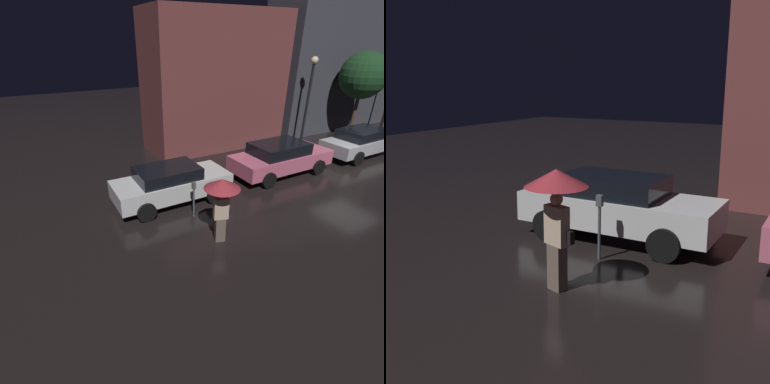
# 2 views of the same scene
# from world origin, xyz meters

# --- Properties ---
(ground_plane) EXTENTS (60.00, 60.00, 0.00)m
(ground_plane) POSITION_xyz_m (0.00, 0.00, 0.00)
(ground_plane) COLOR black
(building_facade_left) EXTENTS (7.48, 3.00, 6.82)m
(building_facade_left) POSITION_xyz_m (-3.88, 6.50, 3.41)
(building_facade_left) COLOR brown
(building_facade_left) RESTS_ON ground
(building_facade_right) EXTENTS (9.24, 3.00, 9.03)m
(building_facade_right) POSITION_xyz_m (5.05, 6.50, 4.52)
(building_facade_right) COLOR #3D3D47
(building_facade_right) RESTS_ON ground
(parked_car_white) EXTENTS (4.33, 1.88, 1.42)m
(parked_car_white) POSITION_xyz_m (-8.92, 1.41, 0.76)
(parked_car_white) COLOR silver
(parked_car_white) RESTS_ON ground
(parked_car_pink) EXTENTS (4.67, 2.05, 1.46)m
(parked_car_pink) POSITION_xyz_m (-3.52, 1.49, 0.78)
(parked_car_pink) COLOR #DB6684
(parked_car_pink) RESTS_ON ground
(parked_car_silver) EXTENTS (4.62, 1.92, 1.43)m
(parked_car_silver) POSITION_xyz_m (1.87, 1.27, 0.77)
(parked_car_silver) COLOR #B7B7BF
(parked_car_silver) RESTS_ON ground
(pedestrian_with_umbrella) EXTENTS (1.05, 1.05, 2.07)m
(pedestrian_with_umbrella) POSITION_xyz_m (-8.65, -1.51, 1.64)
(pedestrian_with_umbrella) COLOR #66564C
(pedestrian_with_umbrella) RESTS_ON ground
(parking_meter) EXTENTS (0.12, 0.10, 1.30)m
(parking_meter) POSITION_xyz_m (-8.69, 0.08, 0.80)
(parking_meter) COLOR #4C5154
(parking_meter) RESTS_ON ground
(street_lamp_near) EXTENTS (0.38, 0.38, 4.68)m
(street_lamp_near) POSITION_xyz_m (0.57, 4.07, 3.07)
(street_lamp_near) COLOR black
(street_lamp_near) RESTS_ON ground
(street_tree) EXTENTS (2.58, 2.58, 4.93)m
(street_tree) POSITION_xyz_m (4.13, 3.56, 3.62)
(street_tree) COLOR #473323
(street_tree) RESTS_ON ground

